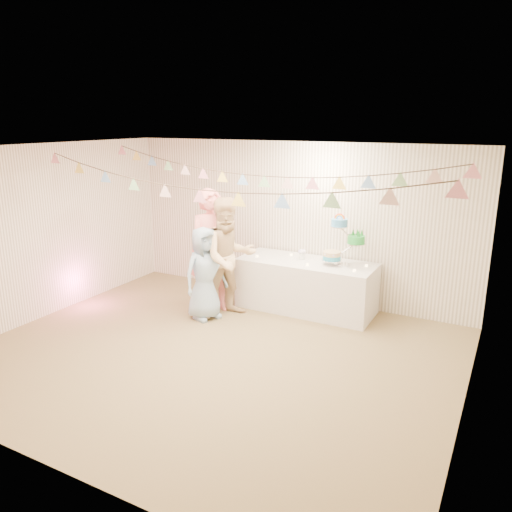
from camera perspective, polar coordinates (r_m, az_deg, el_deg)
The scene contains 24 objects.
floor at distance 6.60m, azimuth -4.89°, elevation -11.10°, with size 6.00×6.00×0.00m, color brown.
ceiling at distance 5.92m, azimuth -5.48°, elevation 12.04°, with size 6.00×6.00×0.00m, color white.
back_wall at distance 8.28m, azimuth 4.32°, elevation 3.94°, with size 6.00×6.00×0.00m, color white.
front_wall at distance 4.38m, azimuth -23.45°, elevation -7.94°, with size 6.00×6.00×0.00m, color white.
left_wall at distance 8.13m, azimuth -23.20°, elevation 2.51°, with size 5.00×5.00×0.00m, color white.
right_wall at distance 5.21m, azimuth 23.80°, elevation -4.33°, with size 5.00×5.00×0.00m, color white.
table at distance 7.93m, azimuth 5.76°, elevation -3.37°, with size 2.13×0.85×0.80m, color silver.
cake_stand at distance 7.59m, azimuth 9.89°, elevation 1.28°, with size 0.66×0.39×0.74m, color silver, non-canonical shape.
cake_bottom at distance 7.65m, azimuth 8.59°, elevation -0.73°, with size 0.31×0.31×0.15m, color teal, non-canonical shape.
cake_middle at distance 7.63m, azimuth 11.38°, elevation 1.18°, with size 0.27×0.27×0.22m, color green, non-canonical shape.
cake_top_tier at distance 7.52m, azimuth 9.47°, elevation 3.19°, with size 0.25×0.25×0.19m, color #4293D1, non-canonical shape.
platter at distance 7.99m, azimuth 2.05°, elevation -0.45°, with size 0.33×0.33×0.02m, color white.
posy at distance 7.88m, azimuth 5.27°, elevation -0.16°, with size 0.15×0.15×0.17m, color white, non-canonical shape.
person_adult_a at distance 7.74m, azimuth -5.01°, elevation 0.57°, with size 0.71×0.46×1.93m, color #F58380.
person_adult_b at distance 7.52m, azimuth -3.13°, elevation -0.22°, with size 0.89×0.69×1.84m, color #DBB787.
person_child at distance 7.50m, azimuth -5.86°, elevation -1.98°, with size 0.69×0.45×1.42m, color #8DADC8.
bunting_back at distance 6.88m, azimuth -0.30°, elevation 10.48°, with size 5.60×1.10×0.40m, color pink, non-canonical shape.
bunting_front at distance 5.78m, azimuth -6.51°, elevation 9.14°, with size 5.60×0.90×0.36m, color #72A5E5, non-canonical shape.
tealight_0 at distance 8.00m, azimuth 0.13°, elevation -0.01°, with size 0.04×0.04×0.03m, color #FFD88C.
tealight_1 at distance 8.10m, azimuth 4.04°, elevation 0.14°, with size 0.04×0.04×0.03m, color #FFD88C.
tealight_2 at distance 7.57m, azimuth 5.91°, elevation -0.99°, with size 0.04×0.04×0.03m, color #FFD88C.
tealight_3 at distance 7.89m, azimuth 8.80°, elevation -0.42°, with size 0.04×0.04×0.03m, color #FFD88C.
tealight_4 at distance 7.38m, azimuth 11.20°, elevation -1.64°, with size 0.04×0.04×0.03m, color #FFD88C.
tealight_5 at distance 7.67m, azimuth 12.50°, elevation -1.07°, with size 0.04×0.04×0.03m, color #FFD88C.
Camera 1 is at (3.25, -4.93, 2.94)m, focal length 35.00 mm.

